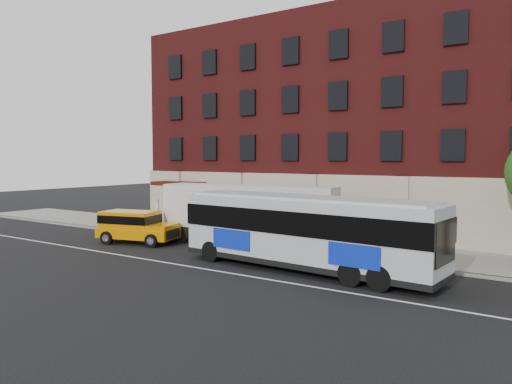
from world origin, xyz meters
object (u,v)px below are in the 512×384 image
Objects in this scene: sign_pole at (158,215)px; shipping_container at (248,215)px; yellow_suv at (134,225)px; city_bus at (305,230)px.

shipping_container reaches higher than sign_pole.
yellow_suv is (0.63, -2.61, -0.33)m from sign_pole.
sign_pole is 2.70m from yellow_suv.
sign_pole reaches higher than yellow_suv.
yellow_suv is 0.48× the size of shipping_container.
shipping_container reaches higher than yellow_suv.
shipping_container is at bearing 145.51° from city_bus.
sign_pole is 0.19× the size of city_bus.
city_bus is 2.44× the size of yellow_suv.
yellow_suv is at bearing 176.60° from city_bus.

